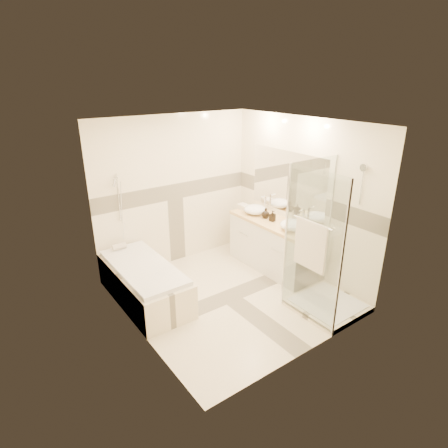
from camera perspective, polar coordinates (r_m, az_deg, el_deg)
room at (r=5.11m, az=1.15°, el=1.26°), size 2.82×3.02×2.52m
bathtub at (r=5.53m, az=-12.08°, el=-8.47°), size 0.75×1.70×0.56m
vanity at (r=6.28m, az=7.33°, el=-3.12°), size 0.58×1.62×0.85m
shower_enclosure at (r=5.29m, az=14.47°, el=-7.75°), size 0.96×0.93×2.04m
vessel_sink_near at (r=6.37m, az=4.77°, el=2.23°), size 0.38×0.38×0.15m
vessel_sink_far at (r=5.78m, az=10.42°, el=-0.14°), size 0.39×0.39×0.16m
faucet_near at (r=6.48m, az=6.25°, el=3.34°), size 0.12×0.03×0.29m
faucet_far at (r=5.90m, az=11.94°, el=1.15°), size 0.12×0.03×0.29m
amenity_bottle_a at (r=6.07m, az=7.40°, el=1.23°), size 0.09×0.09×0.17m
amenity_bottle_b at (r=6.19m, az=6.35°, el=1.66°), size 0.17×0.17×0.17m
folded_towels at (r=6.59m, az=3.14°, el=2.62°), size 0.16×0.26×0.08m
rolled_towel at (r=5.95m, az=-15.70°, el=-3.33°), size 0.20×0.09×0.09m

